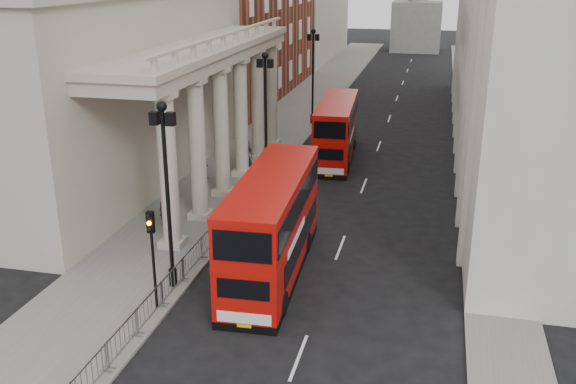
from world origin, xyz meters
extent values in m
plane|color=black|center=(0.00, 0.00, 0.00)|extent=(260.00, 260.00, 0.00)
cube|color=slate|center=(-3.00, 30.00, 0.06)|extent=(6.00, 140.00, 0.12)
cube|color=slate|center=(13.50, 30.00, 0.06)|extent=(3.00, 140.00, 0.12)
cube|color=slate|center=(-0.05, 30.00, 0.07)|extent=(0.20, 140.00, 0.14)
cube|color=#AAA38E|center=(-10.50, 18.00, 6.00)|extent=(9.00, 28.00, 12.00)
cube|color=#60605E|center=(6.00, 92.00, 4.00)|extent=(8.00, 8.00, 8.00)
cylinder|color=black|center=(-0.60, 4.00, 0.52)|extent=(0.36, 0.36, 0.80)
cylinder|color=black|center=(-0.60, 4.00, 4.12)|extent=(0.18, 0.18, 8.00)
sphere|color=black|center=(-0.60, 4.00, 8.22)|extent=(0.44, 0.44, 0.44)
cube|color=black|center=(-0.25, 4.00, 7.72)|extent=(0.35, 0.35, 0.55)
cube|color=black|center=(-0.95, 4.00, 7.72)|extent=(0.35, 0.35, 0.55)
cylinder|color=black|center=(-0.60, 20.00, 0.52)|extent=(0.36, 0.36, 0.80)
cylinder|color=black|center=(-0.60, 20.00, 4.12)|extent=(0.18, 0.18, 8.00)
sphere|color=black|center=(-0.60, 20.00, 8.22)|extent=(0.44, 0.44, 0.44)
cube|color=black|center=(-0.25, 20.00, 7.72)|extent=(0.35, 0.35, 0.55)
cube|color=black|center=(-0.95, 20.00, 7.72)|extent=(0.35, 0.35, 0.55)
cylinder|color=black|center=(-0.60, 36.00, 0.52)|extent=(0.36, 0.36, 0.80)
cylinder|color=black|center=(-0.60, 36.00, 4.12)|extent=(0.18, 0.18, 8.00)
sphere|color=black|center=(-0.60, 36.00, 8.22)|extent=(0.44, 0.44, 0.44)
cube|color=black|center=(-0.25, 36.00, 7.72)|extent=(0.35, 0.35, 0.55)
cube|color=black|center=(-0.95, 36.00, 7.72)|extent=(0.35, 0.35, 0.55)
cylinder|color=black|center=(-0.50, 2.00, 1.82)|extent=(0.12, 0.12, 3.40)
cube|color=black|center=(-0.50, 2.00, 3.97)|extent=(0.28, 0.22, 0.90)
sphere|color=black|center=(-0.50, 1.87, 4.27)|extent=(0.18, 0.18, 0.18)
sphere|color=orange|center=(-0.50, 1.87, 3.97)|extent=(0.18, 0.18, 0.18)
sphere|color=black|center=(-0.50, 1.87, 3.67)|extent=(0.18, 0.18, 0.18)
cube|color=gray|center=(-0.35, -3.65, 0.67)|extent=(0.50, 2.30, 1.10)
cube|color=gray|center=(-0.35, -1.30, 0.67)|extent=(0.50, 2.30, 1.10)
cube|color=gray|center=(-0.35, 1.05, 0.67)|extent=(0.50, 2.30, 1.10)
cube|color=gray|center=(-0.35, 3.40, 0.67)|extent=(0.50, 2.30, 1.10)
cube|color=gray|center=(-0.35, 5.75, 0.67)|extent=(0.50, 2.30, 1.10)
cube|color=gray|center=(-0.35, 8.10, 0.67)|extent=(0.50, 2.30, 1.10)
cube|color=gray|center=(-0.35, 10.45, 0.67)|extent=(0.50, 2.30, 1.10)
cube|color=#BB0D08|center=(3.33, 6.55, 1.40)|extent=(3.08, 11.00, 2.07)
cube|color=#BB0D08|center=(3.33, 6.55, 3.55)|extent=(3.08, 11.00, 1.82)
cube|color=#BB0D08|center=(3.33, 6.55, 4.59)|extent=(3.12, 11.04, 0.26)
cube|color=black|center=(3.33, 6.55, 0.18)|extent=(3.10, 11.00, 0.36)
cube|color=black|center=(3.33, 6.55, 1.66)|extent=(3.05, 8.93, 1.04)
cube|color=black|center=(3.33, 6.55, 3.66)|extent=(3.11, 10.38, 1.14)
cube|color=white|center=(3.58, 1.12, 0.67)|extent=(2.18, 0.16, 0.47)
cube|color=yellow|center=(3.58, 1.11, 0.33)|extent=(0.57, 0.07, 0.13)
cylinder|color=black|center=(2.33, 2.71, 0.52)|extent=(0.38, 1.05, 1.04)
cylinder|color=black|center=(4.67, 2.82, 0.52)|extent=(0.38, 1.05, 1.04)
cylinder|color=black|center=(2.05, 9.03, 0.52)|extent=(0.38, 1.05, 1.04)
cylinder|color=black|center=(4.39, 9.14, 0.52)|extent=(0.38, 1.05, 1.04)
cube|color=red|center=(3.22, 25.65, 1.29)|extent=(3.05, 10.19, 1.92)
cube|color=red|center=(3.22, 25.65, 3.28)|extent=(3.05, 10.19, 1.68)
cube|color=red|center=(3.22, 25.65, 4.24)|extent=(3.09, 10.23, 0.24)
cube|color=black|center=(3.22, 25.65, 0.17)|extent=(3.07, 10.19, 0.34)
cube|color=black|center=(3.22, 25.65, 1.53)|extent=(2.98, 8.28, 0.96)
cube|color=black|center=(3.22, 25.65, 3.38)|extent=(3.07, 9.62, 1.05)
cube|color=white|center=(3.55, 20.65, 0.62)|extent=(2.01, 0.19, 0.43)
cube|color=yellow|center=(3.56, 20.64, 0.31)|extent=(0.53, 0.07, 0.12)
cylinder|color=black|center=(2.37, 22.09, 0.48)|extent=(0.37, 0.98, 0.96)
cylinder|color=black|center=(4.53, 22.24, 0.48)|extent=(0.37, 0.98, 0.96)
cylinder|color=black|center=(1.99, 27.92, 0.48)|extent=(0.37, 0.98, 0.96)
cylinder|color=black|center=(4.15, 28.07, 0.48)|extent=(0.37, 0.98, 0.96)
imported|color=#222127|center=(-3.80, 10.55, 0.97)|extent=(0.74, 0.64, 1.70)
imported|color=#292221|center=(-4.64, 18.78, 0.91)|extent=(0.87, 0.74, 1.58)
imported|color=black|center=(-2.58, 21.97, 1.08)|extent=(1.01, 0.73, 1.92)
camera|label=1|loc=(10.23, -19.74, 13.61)|focal=40.00mm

